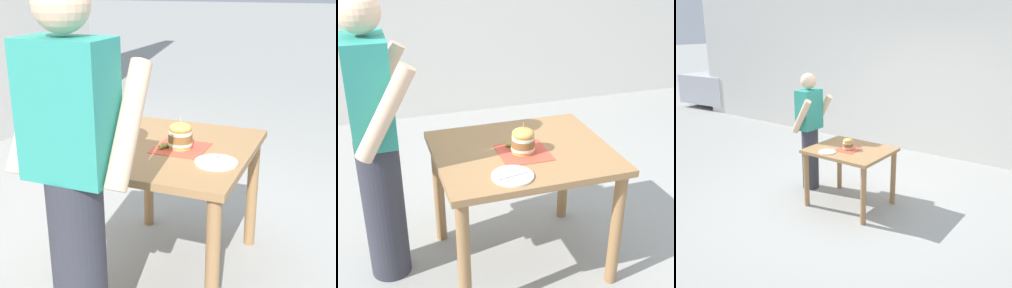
% 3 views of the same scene
% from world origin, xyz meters
% --- Properties ---
extents(ground_plane, '(80.00, 80.00, 0.00)m').
position_xyz_m(ground_plane, '(0.00, 0.00, 0.00)').
color(ground_plane, '#9E9E99').
extents(patio_table, '(0.85, 1.01, 0.78)m').
position_xyz_m(patio_table, '(0.00, 0.00, 0.65)').
color(patio_table, '#9E7247').
rests_on(patio_table, ground).
extents(serving_paper, '(0.28, 0.28, 0.00)m').
position_xyz_m(serving_paper, '(-0.04, 0.01, 0.78)').
color(serving_paper, '#D64C38').
rests_on(serving_paper, patio_table).
extents(sandwich, '(0.14, 0.14, 0.18)m').
position_xyz_m(sandwich, '(-0.04, 0.01, 0.86)').
color(sandwich, gold).
rests_on(sandwich, serving_paper).
extents(pickle_spear, '(0.06, 0.08, 0.02)m').
position_xyz_m(pickle_spear, '(0.04, 0.05, 0.80)').
color(pickle_spear, '#8EA83D').
rests_on(pickle_spear, serving_paper).
extents(side_plate_with_forks, '(0.22, 0.22, 0.02)m').
position_xyz_m(side_plate_with_forks, '(-0.29, 0.16, 0.79)').
color(side_plate_with_forks, white).
rests_on(side_plate_with_forks, patio_table).
extents(diner_across_table, '(0.55, 0.35, 1.69)m').
position_xyz_m(diner_across_table, '(0.14, 0.80, 0.88)').
color(diner_across_table, '#33333D').
rests_on(diner_across_table, ground).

